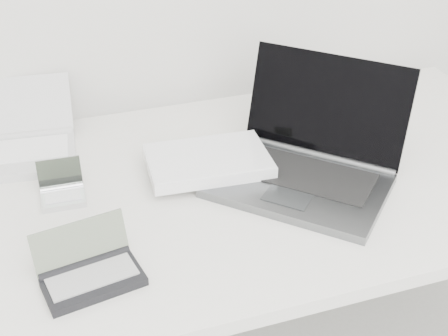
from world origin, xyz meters
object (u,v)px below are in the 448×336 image
object	(u,v)px
palmtop_charcoal	(90,271)
desk	(231,197)
laptop_large	(274,162)
netbook_open_white	(17,142)

from	to	relation	value
palmtop_charcoal	desk	bearing A→B (deg)	23.61
desk	laptop_large	xyz separation A→B (m)	(0.09, -0.02, 0.09)
laptop_large	netbook_open_white	xyz separation A→B (m)	(-0.53, 0.29, -0.01)
desk	palmtop_charcoal	size ratio (longest dim) A/B	8.60
laptop_large	palmtop_charcoal	distance (m)	0.48
laptop_large	netbook_open_white	world-z (taller)	laptop_large
laptop_large	palmtop_charcoal	xyz separation A→B (m)	(-0.43, -0.21, -0.02)
netbook_open_white	palmtop_charcoal	world-z (taller)	netbook_open_white
laptop_large	palmtop_charcoal	world-z (taller)	laptop_large
desk	palmtop_charcoal	distance (m)	0.41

